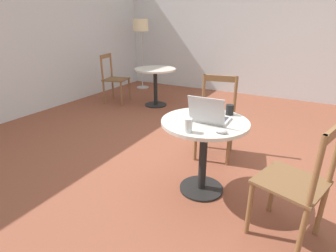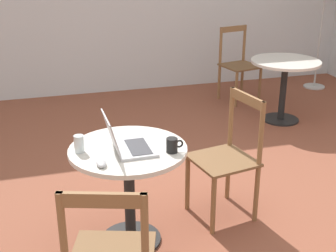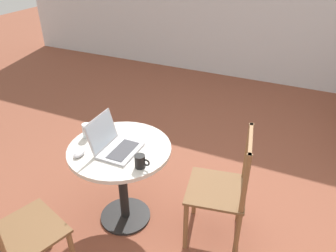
% 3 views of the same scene
% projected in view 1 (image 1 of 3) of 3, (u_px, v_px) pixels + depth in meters
% --- Properties ---
extents(ground_plane, '(16.00, 16.00, 0.00)m').
position_uv_depth(ground_plane, '(203.00, 157.00, 3.12)').
color(ground_plane, brown).
extents(wall_back, '(9.40, 0.06, 2.70)m').
position_uv_depth(wall_back, '(13.00, 32.00, 4.07)').
color(wall_back, silver).
rests_on(wall_back, ground_plane).
extents(wall_side, '(0.06, 9.40, 2.70)m').
position_uv_depth(wall_side, '(266.00, 30.00, 5.26)').
color(wall_side, silver).
rests_on(wall_side, ground_plane).
extents(cafe_table_near, '(0.76, 0.76, 0.70)m').
position_uv_depth(cafe_table_near, '(204.00, 137.00, 2.32)').
color(cafe_table_near, black).
rests_on(cafe_table_near, ground_plane).
extents(cafe_table_mid, '(0.76, 0.76, 0.70)m').
position_uv_depth(cafe_table_mid, '(155.00, 77.00, 4.86)').
color(cafe_table_mid, black).
rests_on(cafe_table_mid, ground_plane).
extents(chair_near_right, '(0.49, 0.49, 0.93)m').
position_uv_depth(chair_near_right, '(216.00, 118.00, 3.03)').
color(chair_near_right, brown).
rests_on(chair_near_right, ground_plane).
extents(chair_near_front, '(0.53, 0.53, 0.93)m').
position_uv_depth(chair_near_front, '(297.00, 184.00, 1.79)').
color(chair_near_front, brown).
rests_on(chair_near_front, ground_plane).
extents(chair_mid_back, '(0.50, 0.50, 0.93)m').
position_uv_depth(chair_mid_back, '(114.00, 79.00, 5.11)').
color(chair_mid_back, brown).
rests_on(chair_mid_back, ground_plane).
extents(floor_lamp, '(0.34, 0.34, 1.56)m').
position_uv_depth(floor_lamp, '(141.00, 29.00, 5.92)').
color(floor_lamp, '#B7B7B7').
rests_on(floor_lamp, ground_plane).
extents(laptop, '(0.30, 0.31, 0.24)m').
position_uv_depth(laptop, '(210.00, 116.00, 2.21)').
color(laptop, '#B7B7BC').
rests_on(laptop, cafe_table_near).
extents(mouse, '(0.06, 0.10, 0.03)m').
position_uv_depth(mouse, '(221.00, 131.00, 2.00)').
color(mouse, '#B7B7BC').
rests_on(mouse, cafe_table_near).
extents(mug, '(0.11, 0.07, 0.09)m').
position_uv_depth(mug, '(230.00, 110.00, 2.39)').
color(mug, black).
rests_on(mug, cafe_table_near).
extents(drinking_glass, '(0.06, 0.06, 0.11)m').
position_uv_depth(drinking_glass, '(188.00, 125.00, 2.00)').
color(drinking_glass, silver).
rests_on(drinking_glass, cafe_table_near).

